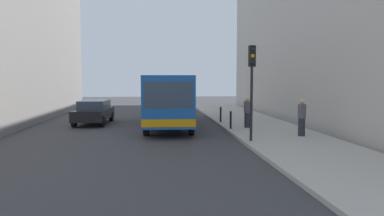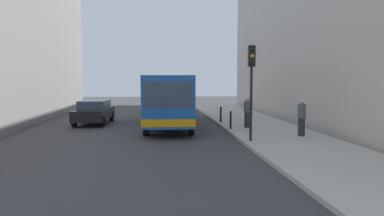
{
  "view_description": "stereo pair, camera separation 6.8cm",
  "coord_description": "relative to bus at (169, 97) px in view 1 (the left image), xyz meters",
  "views": [
    {
      "loc": [
        -0.56,
        -18.07,
        2.84
      ],
      "look_at": [
        1.46,
        2.03,
        1.21
      ],
      "focal_mm": 34.1,
      "sensor_mm": 36.0,
      "label": 1
    },
    {
      "loc": [
        -0.5,
        -18.08,
        2.84
      ],
      "look_at": [
        1.46,
        2.03,
        1.21
      ],
      "focal_mm": 34.1,
      "sensor_mm": 36.0,
      "label": 2
    }
  ],
  "objects": [
    {
      "name": "pedestrian_mid_sidewalk",
      "position": [
        4.21,
        -2.67,
        -0.74
      ],
      "size": [
        0.38,
        0.38,
        1.68
      ],
      "rotation": [
        0.0,
        0.0,
        5.15
      ],
      "color": "#26262D",
      "rests_on": "sidewalk"
    },
    {
      "name": "bollard_mid",
      "position": [
        3.2,
        -0.04,
        -1.1
      ],
      "size": [
        0.11,
        0.11,
        0.95
      ],
      "primitive_type": "cylinder",
      "color": "black",
      "rests_on": "sidewalk"
    },
    {
      "name": "pedestrian_near_signal",
      "position": [
        6.01,
        -5.81,
        -0.71
      ],
      "size": [
        0.38,
        0.38,
        1.73
      ],
      "rotation": [
        0.0,
        0.0,
        4.47
      ],
      "color": "#26262D",
      "rests_on": "sidewalk"
    },
    {
      "name": "car_beside_bus",
      "position": [
        -4.67,
        1.09,
        -0.94
      ],
      "size": [
        2.07,
        4.5,
        1.48
      ],
      "rotation": [
        0.0,
        0.0,
        3.08
      ],
      "color": "black",
      "rests_on": "ground"
    },
    {
      "name": "sidewalk",
      "position": [
        5.15,
        -4.14,
        -1.65
      ],
      "size": [
        4.4,
        40.0,
        0.15
      ],
      "primitive_type": "cube",
      "color": "#ADA89E",
      "rests_on": "ground"
    },
    {
      "name": "traffic_light",
      "position": [
        3.3,
        -6.89,
        1.28
      ],
      "size": [
        0.28,
        0.33,
        4.1
      ],
      "color": "black",
      "rests_on": "sidewalk"
    },
    {
      "name": "bollard_near",
      "position": [
        3.2,
        -3.06,
        -1.1
      ],
      "size": [
        0.11,
        0.11,
        0.95
      ],
      "primitive_type": "cylinder",
      "color": "black",
      "rests_on": "sidewalk"
    },
    {
      "name": "ground_plane",
      "position": [
        -0.25,
        -4.14,
        -1.73
      ],
      "size": [
        80.0,
        80.0,
        0.0
      ],
      "primitive_type": "plane",
      "color": "#38383A"
    },
    {
      "name": "bus",
      "position": [
        0.0,
        0.0,
        0.0
      ],
      "size": [
        2.96,
        11.11,
        3.0
      ],
      "rotation": [
        0.0,
        0.0,
        3.1
      ],
      "color": "#19519E",
      "rests_on": "ground"
    }
  ]
}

